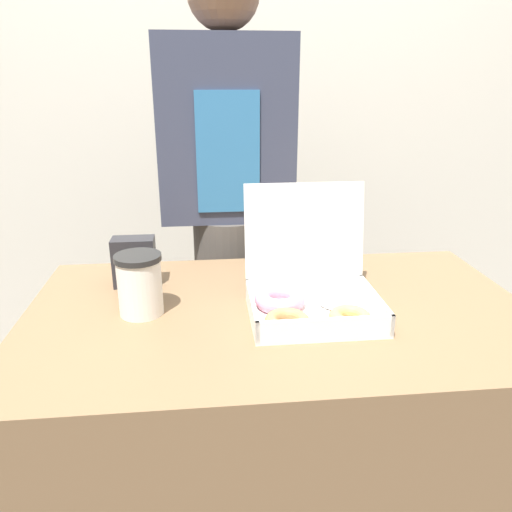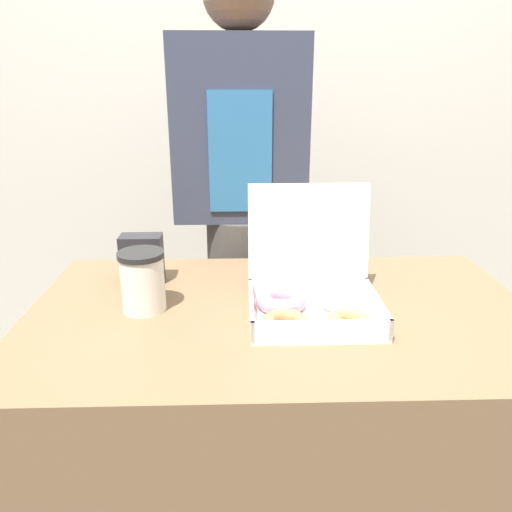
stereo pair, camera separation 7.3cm
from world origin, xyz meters
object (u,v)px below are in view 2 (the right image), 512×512
at_px(coffee_cup, 143,281).
at_px(donut_box, 310,297).
at_px(napkin_holder, 142,259).
at_px(person_customer, 241,207).

bearing_deg(coffee_cup, donut_box, -5.70).
distance_m(coffee_cup, napkin_holder, 0.17).
distance_m(coffee_cup, person_customer, 0.57).
distance_m(donut_box, coffee_cup, 0.37).
relative_size(coffee_cup, person_customer, 0.09).
bearing_deg(donut_box, coffee_cup, 174.30).
height_order(coffee_cup, person_customer, person_customer).
height_order(donut_box, coffee_cup, donut_box).
relative_size(coffee_cup, napkin_holder, 1.12).
bearing_deg(person_customer, napkin_holder, -125.19).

